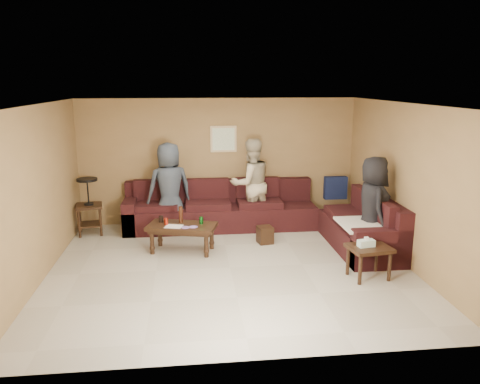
{
  "coord_description": "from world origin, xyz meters",
  "views": [
    {
      "loc": [
        -0.6,
        -6.77,
        2.82
      ],
      "look_at": [
        0.25,
        0.85,
        1.0
      ],
      "focal_mm": 35.0,
      "sensor_mm": 36.0,
      "label": 1
    }
  ],
  "objects_px": {
    "end_table_left": "(89,205)",
    "waste_bin": "(265,235)",
    "sectional_sofa": "(266,218)",
    "person_right": "(373,206)",
    "side_table_right": "(369,251)",
    "person_middle": "(251,184)",
    "coffee_table": "(182,229)",
    "person_left": "(169,188)"
  },
  "relations": [
    {
      "from": "person_left",
      "to": "person_right",
      "type": "xyz_separation_m",
      "value": [
        3.34,
        -1.59,
        -0.04
      ]
    },
    {
      "from": "coffee_table",
      "to": "person_middle",
      "type": "distance_m",
      "value": 1.87
    },
    {
      "from": "side_table_right",
      "to": "sectional_sofa",
      "type": "bearing_deg",
      "value": 118.66
    },
    {
      "from": "waste_bin",
      "to": "person_right",
      "type": "relative_size",
      "value": 0.18
    },
    {
      "from": "waste_bin",
      "to": "person_middle",
      "type": "bearing_deg",
      "value": 97.43
    },
    {
      "from": "side_table_right",
      "to": "person_left",
      "type": "relative_size",
      "value": 0.38
    },
    {
      "from": "waste_bin",
      "to": "person_right",
      "type": "xyz_separation_m",
      "value": [
        1.65,
        -0.74,
        0.67
      ]
    },
    {
      "from": "sectional_sofa",
      "to": "waste_bin",
      "type": "height_order",
      "value": "sectional_sofa"
    },
    {
      "from": "person_left",
      "to": "coffee_table",
      "type": "bearing_deg",
      "value": 84.24
    },
    {
      "from": "waste_bin",
      "to": "person_right",
      "type": "bearing_deg",
      "value": -24.22
    },
    {
      "from": "coffee_table",
      "to": "person_left",
      "type": "xyz_separation_m",
      "value": [
        -0.23,
        1.1,
        0.46
      ]
    },
    {
      "from": "coffee_table",
      "to": "person_left",
      "type": "bearing_deg",
      "value": 101.86
    },
    {
      "from": "sectional_sofa",
      "to": "person_right",
      "type": "xyz_separation_m",
      "value": [
        1.56,
        -1.2,
        0.5
      ]
    },
    {
      "from": "person_left",
      "to": "person_right",
      "type": "height_order",
      "value": "person_left"
    },
    {
      "from": "coffee_table",
      "to": "waste_bin",
      "type": "height_order",
      "value": "coffee_table"
    },
    {
      "from": "waste_bin",
      "to": "person_middle",
      "type": "relative_size",
      "value": 0.17
    },
    {
      "from": "end_table_left",
      "to": "waste_bin",
      "type": "xyz_separation_m",
      "value": [
        3.2,
        -0.88,
        -0.41
      ]
    },
    {
      "from": "coffee_table",
      "to": "side_table_right",
      "type": "relative_size",
      "value": 1.9
    },
    {
      "from": "person_left",
      "to": "end_table_left",
      "type": "bearing_deg",
      "value": -18.98
    },
    {
      "from": "person_right",
      "to": "end_table_left",
      "type": "bearing_deg",
      "value": 76.42
    },
    {
      "from": "person_middle",
      "to": "person_left",
      "type": "bearing_deg",
      "value": -11.93
    },
    {
      "from": "waste_bin",
      "to": "person_right",
      "type": "distance_m",
      "value": 1.93
    },
    {
      "from": "sectional_sofa",
      "to": "waste_bin",
      "type": "xyz_separation_m",
      "value": [
        -0.09,
        -0.45,
        -0.17
      ]
    },
    {
      "from": "person_left",
      "to": "person_middle",
      "type": "relative_size",
      "value": 0.98
    },
    {
      "from": "person_left",
      "to": "waste_bin",
      "type": "bearing_deg",
      "value": 135.92
    },
    {
      "from": "side_table_right",
      "to": "person_middle",
      "type": "xyz_separation_m",
      "value": [
        -1.38,
        2.64,
        0.46
      ]
    },
    {
      "from": "side_table_right",
      "to": "person_middle",
      "type": "height_order",
      "value": "person_middle"
    },
    {
      "from": "end_table_left",
      "to": "person_middle",
      "type": "relative_size",
      "value": 0.61
    },
    {
      "from": "person_left",
      "to": "person_middle",
      "type": "distance_m",
      "value": 1.57
    },
    {
      "from": "side_table_right",
      "to": "person_left",
      "type": "bearing_deg",
      "value": 139.54
    },
    {
      "from": "waste_bin",
      "to": "sectional_sofa",
      "type": "bearing_deg",
      "value": 78.55
    },
    {
      "from": "sectional_sofa",
      "to": "person_left",
      "type": "bearing_deg",
      "value": 167.67
    },
    {
      "from": "coffee_table",
      "to": "person_left",
      "type": "relative_size",
      "value": 0.72
    },
    {
      "from": "end_table_left",
      "to": "sectional_sofa",
      "type": "bearing_deg",
      "value": -7.38
    },
    {
      "from": "person_middle",
      "to": "end_table_left",
      "type": "bearing_deg",
      "value": -14.81
    },
    {
      "from": "coffee_table",
      "to": "side_table_right",
      "type": "xyz_separation_m",
      "value": [
        2.71,
        -1.41,
        0.02
      ]
    },
    {
      "from": "person_left",
      "to": "person_middle",
      "type": "bearing_deg",
      "value": 166.92
    },
    {
      "from": "person_middle",
      "to": "sectional_sofa",
      "type": "bearing_deg",
      "value": 96.49
    },
    {
      "from": "side_table_right",
      "to": "person_left",
      "type": "distance_m",
      "value": 3.9
    },
    {
      "from": "sectional_sofa",
      "to": "person_right",
      "type": "bearing_deg",
      "value": -37.48
    },
    {
      "from": "waste_bin",
      "to": "person_middle",
      "type": "distance_m",
      "value": 1.22
    },
    {
      "from": "end_table_left",
      "to": "waste_bin",
      "type": "distance_m",
      "value": 3.34
    }
  ]
}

